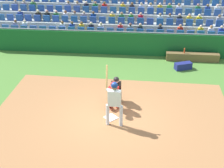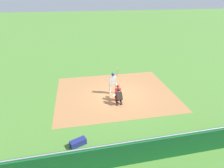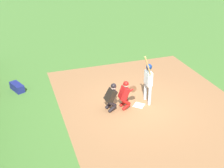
{
  "view_description": "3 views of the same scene",
  "coord_description": "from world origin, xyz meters",
  "px_view_note": "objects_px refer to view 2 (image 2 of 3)",
  "views": [
    {
      "loc": [
        -1.08,
        10.48,
        7.06
      ],
      "look_at": [
        0.0,
        -0.44,
        1.28
      ],
      "focal_mm": 50.91,
      "sensor_mm": 36.0,
      "label": 1
    },
    {
      "loc": [
        -3.11,
        -12.95,
        7.53
      ],
      "look_at": [
        -0.48,
        -0.56,
        1.38
      ],
      "focal_mm": 30.19,
      "sensor_mm": 36.0,
      "label": 2
    },
    {
      "loc": [
        10.25,
        -4.98,
        6.84
      ],
      "look_at": [
        -0.3,
        -1.15,
        1.12
      ],
      "focal_mm": 48.15,
      "sensor_mm": 36.0,
      "label": 3
    }
  ],
  "objects_px": {
    "catcher_crouching": "(118,92)",
    "dugout_bench": "(66,161)",
    "batter_at_plate": "(113,81)",
    "home_plate_umpire": "(119,96)",
    "equipment_duffel_bag": "(78,143)",
    "home_plate_marker": "(116,96)",
    "water_bottle_on_bench": "(76,154)"
  },
  "relations": [
    {
      "from": "batter_at_plate",
      "to": "water_bottle_on_bench",
      "type": "relative_size",
      "value": 8.51
    },
    {
      "from": "home_plate_marker",
      "to": "batter_at_plate",
      "type": "distance_m",
      "value": 1.25
    },
    {
      "from": "home_plate_marker",
      "to": "batter_at_plate",
      "type": "xyz_separation_m",
      "value": [
        -0.17,
        0.47,
        1.15
      ]
    },
    {
      "from": "water_bottle_on_bench",
      "to": "batter_at_plate",
      "type": "bearing_deg",
      "value": 63.46
    },
    {
      "from": "equipment_duffel_bag",
      "to": "water_bottle_on_bench",
      "type": "bearing_deg",
      "value": -118.82
    },
    {
      "from": "home_plate_marker",
      "to": "batter_at_plate",
      "type": "relative_size",
      "value": 0.19
    },
    {
      "from": "home_plate_umpire",
      "to": "equipment_duffel_bag",
      "type": "height_order",
      "value": "home_plate_umpire"
    },
    {
      "from": "home_plate_marker",
      "to": "dugout_bench",
      "type": "distance_m",
      "value": 7.25
    },
    {
      "from": "catcher_crouching",
      "to": "water_bottle_on_bench",
      "type": "relative_size",
      "value": 4.72
    },
    {
      "from": "batter_at_plate",
      "to": "equipment_duffel_bag",
      "type": "xyz_separation_m",
      "value": [
        -3.13,
        -5.39,
        -0.98
      ]
    },
    {
      "from": "home_plate_umpire",
      "to": "catcher_crouching",
      "type": "bearing_deg",
      "value": 83.59
    },
    {
      "from": "home_plate_marker",
      "to": "equipment_duffel_bag",
      "type": "height_order",
      "value": "equipment_duffel_bag"
    },
    {
      "from": "batter_at_plate",
      "to": "home_plate_marker",
      "type": "bearing_deg",
      "value": -70.52
    },
    {
      "from": "catcher_crouching",
      "to": "water_bottle_on_bench",
      "type": "xyz_separation_m",
      "value": [
        -3.4,
        -5.42,
        -0.15
      ]
    },
    {
      "from": "dugout_bench",
      "to": "equipment_duffel_bag",
      "type": "distance_m",
      "value": 1.34
    },
    {
      "from": "home_plate_umpire",
      "to": "equipment_duffel_bag",
      "type": "relative_size",
      "value": 1.43
    },
    {
      "from": "batter_at_plate",
      "to": "home_plate_umpire",
      "type": "xyz_separation_m",
      "value": [
        0.07,
        -1.73,
        -0.47
      ]
    },
    {
      "from": "catcher_crouching",
      "to": "dugout_bench",
      "type": "bearing_deg",
      "value": -125.49
    },
    {
      "from": "water_bottle_on_bench",
      "to": "catcher_crouching",
      "type": "bearing_deg",
      "value": 57.84
    },
    {
      "from": "home_plate_umpire",
      "to": "dugout_bench",
      "type": "xyz_separation_m",
      "value": [
        -3.81,
        -4.84,
        -0.47
      ]
    },
    {
      "from": "batter_at_plate",
      "to": "dugout_bench",
      "type": "relative_size",
      "value": 0.82
    },
    {
      "from": "home_plate_umpire",
      "to": "batter_at_plate",
      "type": "bearing_deg",
      "value": 92.36
    },
    {
      "from": "home_plate_marker",
      "to": "home_plate_umpire",
      "type": "bearing_deg",
      "value": -94.31
    },
    {
      "from": "batter_at_plate",
      "to": "home_plate_umpire",
      "type": "height_order",
      "value": "batter_at_plate"
    },
    {
      "from": "home_plate_marker",
      "to": "equipment_duffel_bag",
      "type": "bearing_deg",
      "value": -123.83
    },
    {
      "from": "home_plate_marker",
      "to": "equipment_duffel_bag",
      "type": "relative_size",
      "value": 0.5
    },
    {
      "from": "home_plate_marker",
      "to": "catcher_crouching",
      "type": "xyz_separation_m",
      "value": [
        -0.03,
        -0.66,
        0.71
      ]
    },
    {
      "from": "dugout_bench",
      "to": "equipment_duffel_bag",
      "type": "xyz_separation_m",
      "value": [
        0.61,
        1.18,
        -0.04
      ]
    },
    {
      "from": "batter_at_plate",
      "to": "catcher_crouching",
      "type": "relative_size",
      "value": 1.8
    },
    {
      "from": "home_plate_umpire",
      "to": "dugout_bench",
      "type": "height_order",
      "value": "home_plate_umpire"
    },
    {
      "from": "home_plate_umpire",
      "to": "water_bottle_on_bench",
      "type": "xyz_separation_m",
      "value": [
        -3.34,
        -4.82,
        -0.11
      ]
    },
    {
      "from": "batter_at_plate",
      "to": "dugout_bench",
      "type": "xyz_separation_m",
      "value": [
        -3.74,
        -6.57,
        -0.94
      ]
    }
  ]
}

